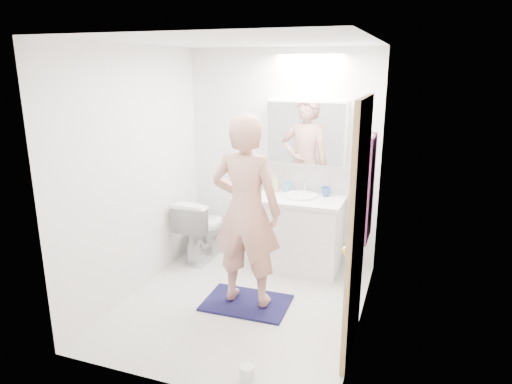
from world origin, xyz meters
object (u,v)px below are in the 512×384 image
at_px(toothbrush_cup, 326,192).
at_px(toilet_paper_roll, 247,372).
at_px(medicine_cabinet, 306,133).
at_px(toilet, 202,228).
at_px(soap_bottle_a, 276,182).
at_px(person, 246,211).
at_px(vanity_cabinet, 299,235).
at_px(soap_bottle_b, 287,185).

xyz_separation_m(toothbrush_cup, toilet_paper_roll, (-0.12, -2.13, -0.82)).
bearing_deg(medicine_cabinet, toilet, -163.97).
bearing_deg(soap_bottle_a, person, -86.34).
distance_m(medicine_cabinet, soap_bottle_a, 0.66).
xyz_separation_m(toilet, person, (0.88, -0.85, 0.56)).
xyz_separation_m(soap_bottle_a, toilet_paper_roll, (0.46, -2.12, -0.88)).
distance_m(medicine_cabinet, toothbrush_cup, 0.68).
relative_size(medicine_cabinet, toilet_paper_roll, 8.00).
relative_size(toilet, person, 0.42).
xyz_separation_m(vanity_cabinet, toilet_paper_roll, (0.13, -1.97, -0.34)).
height_order(vanity_cabinet, toilet, vanity_cabinet).
bearing_deg(soap_bottle_b, toilet, -162.51).
relative_size(medicine_cabinet, soap_bottle_a, 4.07).
xyz_separation_m(toilet, toothbrush_cup, (1.38, 0.28, 0.50)).
relative_size(person, soap_bottle_b, 11.46).
xyz_separation_m(person, toothbrush_cup, (0.50, 1.13, -0.06)).
xyz_separation_m(toilet, toilet_paper_roll, (1.26, -1.86, -0.32)).
xyz_separation_m(vanity_cabinet, toilet, (-1.13, -0.11, -0.02)).
bearing_deg(vanity_cabinet, soap_bottle_b, 136.85).
distance_m(person, soap_bottle_b, 1.15).
bearing_deg(toothbrush_cup, toilet_paper_roll, -93.17).
bearing_deg(toilet, soap_bottle_a, -159.98).
relative_size(vanity_cabinet, soap_bottle_a, 4.16).
xyz_separation_m(soap_bottle_a, soap_bottle_b, (0.13, 0.03, -0.03)).
bearing_deg(vanity_cabinet, person, -104.58).
xyz_separation_m(person, toilet_paper_roll, (0.39, -1.01, -0.89)).
bearing_deg(toilet_paper_roll, soap_bottle_b, 98.63).
relative_size(soap_bottle_a, toothbrush_cup, 1.98).
distance_m(soap_bottle_b, toothbrush_cup, 0.45).
bearing_deg(medicine_cabinet, toothbrush_cup, -11.33).
distance_m(vanity_cabinet, toothbrush_cup, 0.57).
height_order(person, soap_bottle_a, person).
xyz_separation_m(vanity_cabinet, toothbrush_cup, (0.25, 0.16, 0.48)).
height_order(medicine_cabinet, soap_bottle_a, medicine_cabinet).
distance_m(toilet, soap_bottle_b, 1.11).
distance_m(toothbrush_cup, toilet_paper_roll, 2.29).
bearing_deg(person, toothbrush_cup, -115.33).
bearing_deg(vanity_cabinet, toilet, -174.18).
bearing_deg(toothbrush_cup, toilet, -168.73).
relative_size(soap_bottle_a, toilet_paper_roll, 1.96).
distance_m(vanity_cabinet, soap_bottle_a, 0.65).
bearing_deg(soap_bottle_b, vanity_cabinet, -43.15).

